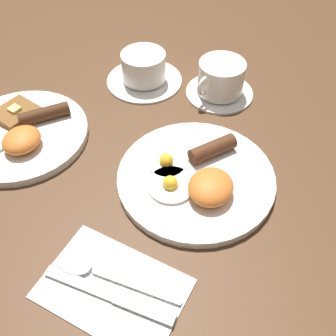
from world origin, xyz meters
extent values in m
plane|color=#4C301C|center=(0.00, 0.00, 0.00)|extent=(3.00, 3.00, 0.00)
cylinder|color=white|center=(0.00, 0.00, 0.01)|extent=(0.27, 0.27, 0.01)
cylinder|color=white|center=(-0.04, 0.03, 0.02)|extent=(0.08, 0.08, 0.01)
sphere|color=yellow|center=(-0.04, 0.03, 0.03)|extent=(0.03, 0.03, 0.03)
cylinder|color=white|center=(0.00, 0.05, 0.02)|extent=(0.06, 0.06, 0.01)
sphere|color=yellow|center=(0.00, 0.06, 0.03)|extent=(0.02, 0.02, 0.02)
ellipsoid|color=orange|center=(-0.03, -0.04, 0.03)|extent=(0.08, 0.07, 0.04)
cylinder|color=#4B2816|center=(0.06, -0.01, 0.03)|extent=(0.09, 0.07, 0.03)
cylinder|color=white|center=(-0.04, 0.34, 0.01)|extent=(0.25, 0.25, 0.01)
ellipsoid|color=orange|center=(-0.07, 0.31, 0.03)|extent=(0.07, 0.07, 0.03)
cylinder|color=#3E2110|center=(0.01, 0.32, 0.03)|extent=(0.09, 0.08, 0.03)
cube|color=brown|center=(-0.01, 0.38, 0.02)|extent=(0.09, 0.08, 0.01)
cube|color=#F4E072|center=(-0.01, 0.38, 0.03)|extent=(0.02, 0.02, 0.01)
cylinder|color=white|center=(0.25, 0.05, 0.00)|extent=(0.14, 0.14, 0.01)
cylinder|color=white|center=(0.25, 0.05, 0.04)|extent=(0.10, 0.10, 0.07)
cylinder|color=#9E7047|center=(0.25, 0.05, 0.07)|extent=(0.08, 0.08, 0.00)
torus|color=white|center=(0.20, 0.07, 0.05)|extent=(0.04, 0.02, 0.05)
cylinder|color=white|center=(0.22, 0.21, 0.00)|extent=(0.17, 0.17, 0.01)
cylinder|color=white|center=(0.22, 0.21, 0.04)|extent=(0.10, 0.10, 0.06)
cylinder|color=#9E7047|center=(0.22, 0.21, 0.07)|extent=(0.08, 0.08, 0.00)
torus|color=white|center=(0.27, 0.22, 0.04)|extent=(0.04, 0.02, 0.04)
cube|color=white|center=(-0.23, 0.03, 0.00)|extent=(0.14, 0.20, 0.01)
cube|color=silver|center=(-0.25, 0.07, 0.01)|extent=(0.02, 0.11, 0.00)
cube|color=#9E9EA3|center=(-0.24, -0.02, 0.01)|extent=(0.02, 0.09, 0.01)
ellipsoid|color=silver|center=(-0.22, 0.10, 0.01)|extent=(0.04, 0.05, 0.01)
cube|color=silver|center=(-0.22, 0.00, 0.01)|extent=(0.02, 0.13, 0.00)
camera|label=1|loc=(-0.42, -0.14, 0.52)|focal=42.00mm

